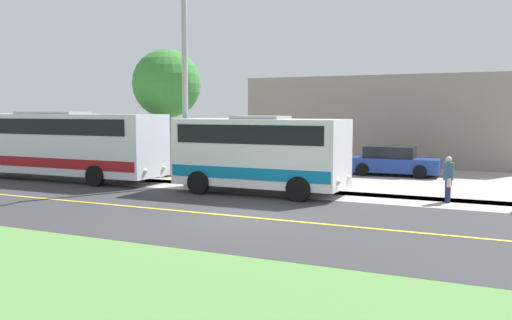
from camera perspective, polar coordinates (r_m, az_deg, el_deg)
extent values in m
plane|color=#548442|center=(16.49, -0.98, -6.04)|extent=(120.00, 120.00, 0.00)
cube|color=#333335|center=(16.49, -0.98, -6.03)|extent=(8.00, 100.00, 0.01)
cube|color=#9E9991|center=(21.22, 5.16, -3.51)|extent=(2.40, 100.00, 0.01)
cube|color=#9E9991|center=(27.45, 16.20, -1.71)|extent=(14.00, 36.00, 0.01)
cube|color=gold|center=(16.49, -0.98, -6.01)|extent=(0.16, 100.00, 0.00)
cube|color=white|center=(21.05, 0.49, 0.87)|extent=(2.53, 6.59, 2.54)
cube|color=#0C72A5|center=(21.12, 0.49, -1.08)|extent=(2.57, 6.46, 0.44)
cube|color=black|center=(21.01, 0.49, 2.83)|extent=(2.57, 5.94, 0.70)
cube|color=gray|center=(20.99, 0.49, 4.50)|extent=(1.52, 1.98, 0.12)
cylinder|color=black|center=(21.61, 6.82, -2.17)|extent=(0.25, 0.90, 0.90)
cylinder|color=black|center=(19.24, 4.48, -3.07)|extent=(0.25, 0.90, 0.90)
cylinder|color=black|center=(23.19, -2.83, -1.64)|extent=(0.25, 0.90, 0.90)
cylinder|color=black|center=(21.00, -6.04, -2.38)|extent=(0.25, 0.90, 0.90)
sphere|color=#F2EACC|center=(20.68, 9.70, -1.85)|extent=(0.20, 0.20, 0.20)
sphere|color=#F2EACC|center=(19.35, 8.62, -2.32)|extent=(0.20, 0.20, 0.20)
cube|color=silver|center=(27.20, -20.53, 1.70)|extent=(2.42, 11.42, 2.70)
cube|color=maroon|center=(27.25, -20.47, 0.02)|extent=(2.46, 11.19, 0.44)
cube|color=black|center=(27.16, -20.58, 3.39)|extent=(2.46, 10.28, 0.70)
cube|color=gray|center=(27.16, -20.62, 4.67)|extent=(1.45, 3.43, 0.12)
cylinder|color=black|center=(25.85, -12.99, -1.05)|extent=(0.25, 0.90, 0.90)
cylinder|color=black|center=(24.00, -16.54, -1.62)|extent=(0.25, 0.90, 0.90)
cylinder|color=black|center=(30.70, -23.50, -0.38)|extent=(0.25, 0.90, 0.90)
sphere|color=#F2EACC|center=(24.10, -9.68, -0.85)|extent=(0.20, 0.20, 0.20)
sphere|color=#F2EACC|center=(23.02, -11.56, -1.16)|extent=(0.20, 0.20, 0.20)
cylinder|color=#1E2347|center=(20.29, 19.53, -3.08)|extent=(0.18, 0.18, 0.79)
cylinder|color=#1E2347|center=(20.09, 19.48, -3.16)|extent=(0.18, 0.18, 0.79)
cylinder|color=#335972|center=(20.10, 19.57, -1.13)|extent=(0.34, 0.34, 0.62)
sphere|color=beige|center=(20.06, 19.61, 0.06)|extent=(0.21, 0.21, 0.21)
cylinder|color=#335972|center=(20.28, 19.62, -0.99)|extent=(0.27, 0.10, 0.57)
cube|color=beige|center=(20.40, 19.74, -2.11)|extent=(0.20, 0.12, 0.28)
cylinder|color=#335972|center=(19.92, 19.52, -1.09)|extent=(0.27, 0.10, 0.57)
cube|color=beige|center=(19.89, 19.61, -2.29)|extent=(0.20, 0.12, 0.28)
cylinder|color=#9E9EA3|center=(23.14, -7.47, 7.13)|extent=(0.24, 0.24, 8.01)
cube|color=navy|center=(27.78, 14.26, -0.49)|extent=(1.93, 4.45, 0.70)
cube|color=black|center=(27.75, 13.88, 0.83)|extent=(1.60, 2.46, 0.57)
cylinder|color=black|center=(28.51, 17.24, -0.84)|extent=(0.24, 0.65, 0.64)
cylinder|color=black|center=(26.73, 16.84, -1.22)|extent=(0.24, 0.65, 0.64)
cylinder|color=black|center=(28.92, 11.86, -0.63)|extent=(0.24, 0.65, 0.64)
cylinder|color=black|center=(27.16, 11.11, -1.00)|extent=(0.24, 0.65, 0.64)
cylinder|color=#4C3826|center=(26.58, -9.29, 1.75)|extent=(0.36, 0.36, 3.27)
sphere|color=#387A33|center=(26.56, -9.38, 7.93)|extent=(3.28, 3.28, 3.28)
cube|color=gray|center=(36.60, 14.17, 4.13)|extent=(10.00, 16.20, 5.23)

